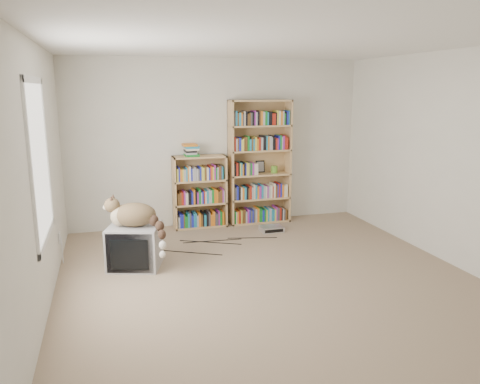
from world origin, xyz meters
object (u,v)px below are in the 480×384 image
object	(u,v)px
dvd_player	(271,229)
bookcase_tall	(259,165)
bookcase_short	(200,194)
cat	(138,219)
crt_tv	(135,246)

from	to	relation	value
dvd_player	bookcase_tall	bearing A→B (deg)	90.73
bookcase_tall	bookcase_short	distance (m)	1.03
bookcase_tall	cat	bearing A→B (deg)	-142.47
cat	bookcase_short	bearing A→B (deg)	68.51
crt_tv	dvd_player	xyz separation A→B (m)	(2.02, 0.87, -0.21)
bookcase_tall	dvd_player	distance (m)	1.02
crt_tv	bookcase_short	bearing A→B (deg)	70.34
crt_tv	bookcase_tall	bearing A→B (deg)	52.35
bookcase_short	dvd_player	world-z (taller)	bookcase_short
crt_tv	bookcase_tall	xyz separation A→B (m)	(2.01, 1.43, 0.65)
cat	bookcase_short	world-z (taller)	bookcase_short
cat	bookcase_tall	distance (m)	2.49
cat	crt_tv	bearing A→B (deg)	133.43
crt_tv	cat	xyz separation A→B (m)	(0.05, -0.08, 0.35)
crt_tv	cat	world-z (taller)	cat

